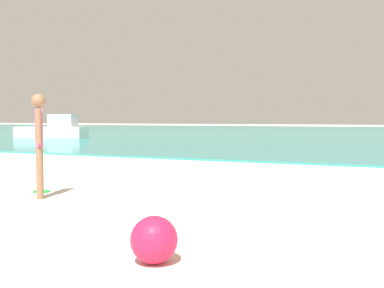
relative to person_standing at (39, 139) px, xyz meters
The scene contains 5 objects.
water 36.95m from the person_standing, 87.56° to the left, with size 160.00×60.00×0.06m, color teal.
person_standing is the anchor object (origin of this frame).
frisbee 1.11m from the person_standing, 130.32° to the left, with size 0.28×0.28×0.03m, color green.
boat_near 21.83m from the person_standing, 130.08° to the left, with size 4.56×2.35×1.48m.
beach_ball 3.91m from the person_standing, 33.63° to the right, with size 0.42×0.42×0.42m, color #E51E4C.
Camera 1 is at (3.48, 1.83, 1.26)m, focal length 42.26 mm.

